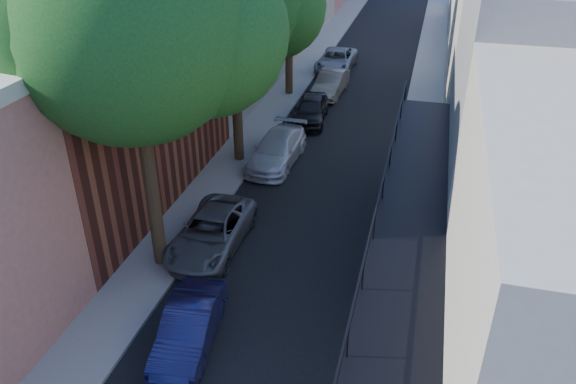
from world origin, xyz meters
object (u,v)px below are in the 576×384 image
Objects in this scene: parked_car_b at (189,327)px; parked_car_d at (277,149)px; oak_near at (148,24)px; parked_car_f at (331,83)px; parked_car_c at (212,232)px; parked_car_e at (311,109)px; parked_car_g at (336,60)px.

parked_car_d is at bearing 86.20° from parked_car_b.
oak_near reaches higher than parked_car_f.
parked_car_b is 11.39m from parked_car_d.
parked_car_b is 4.63m from parked_car_c.
parked_car_c is 16.37m from parked_car_f.
oak_near is 2.79× the size of parked_car_f.
parked_car_e is at bearing 87.82° from parked_car_d.
parked_car_f is (1.05, 16.33, 0.04)m from parked_car_c.
parked_car_d is 1.12× the size of parked_car_f.
parked_car_c reaches higher than parked_car_b.
parked_car_g reaches higher than parked_car_d.
parked_car_g is at bearing 88.63° from parked_car_c.
parked_car_c is 1.11× the size of parked_car_f.
parked_car_d is (1.28, 7.95, -7.21)m from oak_near.
parked_car_e reaches higher than parked_car_c.
parked_car_b is 0.78× the size of parked_car_g.
parked_car_e is (0.41, 5.11, 0.02)m from parked_car_d.
parked_car_e is (-0.28, 16.48, 0.07)m from parked_car_b.
parked_car_f is at bearing 88.54° from parked_car_d.
parked_car_e reaches higher than parked_car_g.
parked_car_d is 14.20m from parked_car_g.
parked_car_d is 5.13m from parked_car_e.
parked_car_g reaches higher than parked_car_b.
parked_car_b is 20.83m from parked_car_f.
parked_car_d is at bearing -90.70° from parked_car_f.
parked_car_g is (1.38, 22.15, -7.21)m from oak_near.
oak_near reaches higher than parked_car_d.
oak_near is at bearing -93.12° from parked_car_f.
parked_car_e is at bearing 82.65° from oak_near.
oak_near is 2.39× the size of parked_car_g.
parked_car_c is 6.88m from parked_car_d.
oak_near is at bearing -96.74° from parked_car_d.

